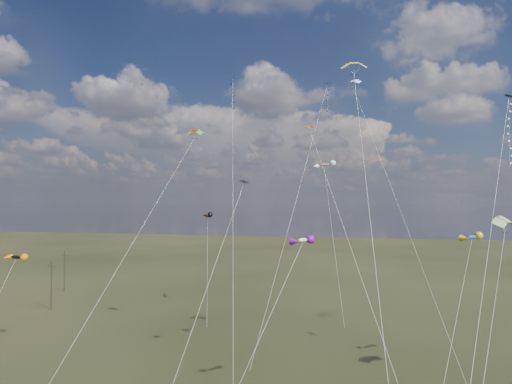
% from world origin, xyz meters
% --- Properties ---
extents(utility_pole_near, '(1.40, 0.20, 8.00)m').
position_xyz_m(utility_pole_near, '(-38.00, 30.00, 4.09)').
color(utility_pole_near, black).
rests_on(utility_pole_near, ground).
extents(utility_pole_far, '(1.40, 0.20, 8.00)m').
position_xyz_m(utility_pole_far, '(-46.00, 44.00, 4.09)').
color(utility_pole_far, black).
rests_on(utility_pole_far, ground).
extents(diamond_black_high, '(6.93, 23.38, 36.04)m').
position_xyz_m(diamond_black_high, '(6.76, 32.32, 30.97)').
color(diamond_black_high, black).
rests_on(diamond_black_high, ground).
extents(diamond_navy_tall, '(6.84, 20.94, 34.84)m').
position_xyz_m(diamond_navy_tall, '(-4.06, 21.68, 29.91)').
color(diamond_navy_tall, '#091648').
rests_on(diamond_navy_tall, ground).
extents(diamond_black_mid, '(3.88, 13.86, 20.09)m').
position_xyz_m(diamond_black_mid, '(-0.29, 6.31, 14.08)').
color(diamond_black_mid, black).
rests_on(diamond_black_mid, ground).
extents(diamond_navy_right, '(8.50, 18.65, 28.05)m').
position_xyz_m(diamond_navy_right, '(25.86, 11.71, 23.40)').
color(diamond_navy_right, '#0F164B').
rests_on(diamond_navy_right, ground).
extents(diamond_orange_center, '(10.56, 18.29, 25.62)m').
position_xyz_m(diamond_orange_center, '(10.08, 6.38, 18.40)').
color(diamond_orange_center, '#EF3500').
rests_on(diamond_orange_center, ground).
extents(parafoil_yellow, '(4.84, 27.33, 33.37)m').
position_xyz_m(parafoil_yellow, '(11.77, 14.28, 32.55)').
color(parafoil_yellow, yellow).
rests_on(parafoil_yellow, ground).
extents(parafoil_blue_white, '(12.77, 23.61, 36.83)m').
position_xyz_m(parafoil_blue_white, '(11.06, 34.90, 35.95)').
color(parafoil_blue_white, '#2478C0').
rests_on(parafoil_blue_white, ground).
extents(parafoil_striped, '(6.03, 10.64, 16.93)m').
position_xyz_m(parafoil_striped, '(25.11, 10.11, 16.18)').
color(parafoil_striped, yellow).
rests_on(parafoil_striped, ground).
extents(parafoil_tricolor, '(6.97, 22.62, 27.51)m').
position_xyz_m(parafoil_tricolor, '(-8.54, 19.23, 26.74)').
color(parafoil_tricolor, yellow).
rests_on(parafoil_tricolor, ground).
extents(novelty_black_orange, '(3.62, 7.91, 11.43)m').
position_xyz_m(novelty_black_orange, '(-29.45, 12.56, 10.91)').
color(novelty_black_orange, black).
rests_on(novelty_black_orange, ground).
extents(novelty_orange_black, '(5.41, 12.90, 16.13)m').
position_xyz_m(novelty_orange_black, '(-13.21, 37.23, 15.58)').
color(novelty_orange_black, '#E85F0B').
rests_on(novelty_orange_black, ground).
extents(novelty_white_purple, '(6.39, 10.58, 14.90)m').
position_xyz_m(novelty_white_purple, '(7.71, 3.56, 14.43)').
color(novelty_white_purple, white).
rests_on(novelty_white_purple, ground).
extents(novelty_redwhite_stripe, '(6.34, 15.83, 24.89)m').
position_xyz_m(novelty_redwhite_stripe, '(5.59, 44.45, 24.21)').
color(novelty_redwhite_stripe, red).
rests_on(novelty_redwhite_stripe, ground).
extents(novelty_blue_yellow, '(6.01, 11.01, 14.68)m').
position_xyz_m(novelty_blue_yellow, '(23.44, 15.44, 14.14)').
color(novelty_blue_yellow, blue).
rests_on(novelty_blue_yellow, ground).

